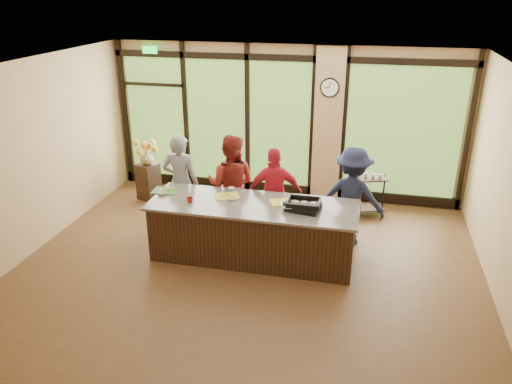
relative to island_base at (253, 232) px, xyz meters
The scene contains 24 objects.
floor 0.53m from the island_base, 90.00° to the right, with size 7.00×7.00×0.00m, color #54331D.
ceiling 2.58m from the island_base, 90.00° to the right, with size 7.00×7.00×0.00m, color white.
back_wall 2.90m from the island_base, 90.00° to the left, with size 7.00×7.00×0.00m, color tan.
left_wall 3.67m from the island_base, behind, with size 6.00×6.00×0.00m, color tan.
window_wall 2.83m from the island_base, 86.48° to the left, with size 6.90×0.12×3.00m.
island_base is the anchor object (origin of this frame).
countertop 0.46m from the island_base, ahead, with size 3.20×1.10×0.04m, color gray.
wall_clock 3.25m from the island_base, 71.68° to the left, with size 0.36×0.04×0.36m.
cook_left 1.67m from the island_base, 153.80° to the left, with size 0.63×0.41×1.73m, color slate.
cook_midleft 1.09m from the island_base, 125.37° to the left, with size 0.85×0.66×1.75m, color maroon.
cook_midright 0.86m from the island_base, 76.04° to the left, with size 0.93×0.39×1.59m, color #B91C30.
cook_right 1.72m from the island_base, 30.21° to the left, with size 1.07×0.62×1.66m, color #1A1F3A.
roasting_pan 0.94m from the island_base, ahead, with size 0.48×0.37×0.09m, color black.
mixing_bowl 0.79m from the island_base, ahead, with size 0.31×0.31×0.08m, color silver.
cutting_board_left 1.59m from the island_base, behind, with size 0.41×0.31×0.01m, color #437D2D.
cutting_board_center 0.70m from the island_base, 158.35° to the left, with size 0.38×0.29×0.01m, color gold.
cutting_board_right 0.66m from the island_base, 19.62° to the left, with size 0.37×0.28×0.01m, color gold.
prep_bowl_near 1.58m from the island_base, behind, with size 0.15×0.15×0.05m, color silver.
prep_bowl_mid 0.61m from the island_base, 167.94° to the left, with size 0.12×0.12×0.04m, color silver.
prep_bowl_far 0.84m from the island_base, 134.47° to the left, with size 0.12×0.12×0.03m, color silver.
red_ramekin 1.10m from the island_base, behind, with size 0.10×0.10×0.08m, color #9D1D0F.
flower_stand 3.16m from the island_base, 145.00° to the left, with size 0.37×0.37×0.73m, color black.
flower_vase 3.19m from the island_base, 145.00° to the left, with size 0.27×0.27×0.28m, color #8D754D.
bar_cart 2.61m from the island_base, 49.25° to the left, with size 0.70×0.53×0.84m.
Camera 1 is at (1.62, -6.46, 4.01)m, focal length 35.00 mm.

